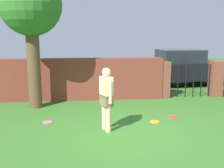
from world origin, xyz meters
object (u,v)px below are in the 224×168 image
(car, at_px, (180,68))
(frisbee_pink, at_px, (47,122))
(tree, at_px, (31,8))
(frisbee_orange, at_px, (155,122))
(person, at_px, (106,96))
(frisbee_red, at_px, (173,117))

(car, xyz_separation_m, frisbee_pink, (-5.56, -4.96, -0.85))
(tree, bearing_deg, frisbee_orange, -28.16)
(car, bearing_deg, frisbee_orange, -120.65)
(person, relative_size, frisbee_red, 6.00)
(person, relative_size, car, 0.37)
(frisbee_red, bearing_deg, frisbee_orange, -149.74)
(frisbee_red, xyz_separation_m, frisbee_pink, (-3.65, -0.11, 0.00))
(tree, xyz_separation_m, car, (6.16, 3.29, -2.38))
(person, distance_m, frisbee_orange, 1.74)
(tree, distance_m, frisbee_red, 5.57)
(frisbee_red, xyz_separation_m, frisbee_orange, (-0.65, -0.38, 0.00))
(tree, distance_m, person, 4.04)
(frisbee_orange, bearing_deg, frisbee_red, 30.26)
(tree, distance_m, car, 7.38)
(person, bearing_deg, frisbee_red, -88.91)
(frisbee_pink, bearing_deg, person, -25.60)
(person, xyz_separation_m, frisbee_red, (2.05, 0.88, -0.89))
(person, xyz_separation_m, frisbee_orange, (1.40, 0.50, -0.89))
(tree, height_order, car, tree)
(tree, height_order, person, tree)
(car, bearing_deg, tree, -156.51)
(tree, xyz_separation_m, frisbee_pink, (0.60, -1.67, -3.24))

